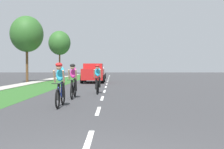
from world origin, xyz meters
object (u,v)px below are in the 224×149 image
(cyclist_distant, at_px, (98,79))
(street_tree_near, at_px, (27,34))
(cyclist_trailing, at_px, (74,81))
(street_tree_far, at_px, (60,43))
(cyclist_lead, at_px, (60,84))
(suv_red, at_px, (94,73))
(sedan_white, at_px, (98,73))

(cyclist_distant, relative_size, street_tree_near, 0.27)
(cyclist_trailing, relative_size, street_tree_far, 0.24)
(cyclist_lead, bearing_deg, suv_red, 89.65)
(suv_red, bearing_deg, street_tree_near, 175.01)
(street_tree_far, bearing_deg, sedan_white, -50.88)
(suv_red, distance_m, sedan_white, 9.69)
(cyclist_lead, relative_size, street_tree_near, 0.27)
(street_tree_near, bearing_deg, sedan_white, 54.83)
(cyclist_trailing, bearing_deg, sedan_white, 90.08)
(sedan_white, bearing_deg, cyclist_trailing, -89.92)
(cyclist_distant, bearing_deg, street_tree_far, 104.65)
(street_tree_near, xyz_separation_m, street_tree_far, (-0.10, 17.16, 0.69))
(cyclist_trailing, xyz_separation_m, cyclist_distant, (1.00, 2.31, 0.00))
(cyclist_trailing, relative_size, suv_red, 0.37)
(cyclist_distant, xyz_separation_m, street_tree_far, (-7.56, 28.92, 4.53))
(sedan_white, bearing_deg, suv_red, -89.69)
(street_tree_far, bearing_deg, cyclist_distant, -75.35)
(cyclist_distant, relative_size, sedan_white, 0.40)
(cyclist_trailing, bearing_deg, cyclist_lead, -91.62)
(cyclist_trailing, xyz_separation_m, street_tree_far, (-6.56, 31.22, 4.53))
(cyclist_lead, relative_size, street_tree_far, 0.24)
(cyclist_lead, xyz_separation_m, street_tree_near, (-6.38, 16.84, 3.84))
(cyclist_lead, distance_m, suv_red, 16.28)
(cyclist_lead, height_order, cyclist_trailing, same)
(street_tree_near, distance_m, street_tree_far, 17.17)
(cyclist_lead, relative_size, cyclist_distant, 1.00)
(cyclist_lead, xyz_separation_m, sedan_white, (0.05, 25.97, -0.04))
(sedan_white, bearing_deg, street_tree_near, -125.17)
(sedan_white, distance_m, street_tree_far, 11.32)
(cyclist_distant, bearing_deg, street_tree_near, 122.39)
(cyclist_trailing, relative_size, cyclist_distant, 1.00)
(sedan_white, xyz_separation_m, street_tree_near, (-6.43, -9.12, 3.88))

